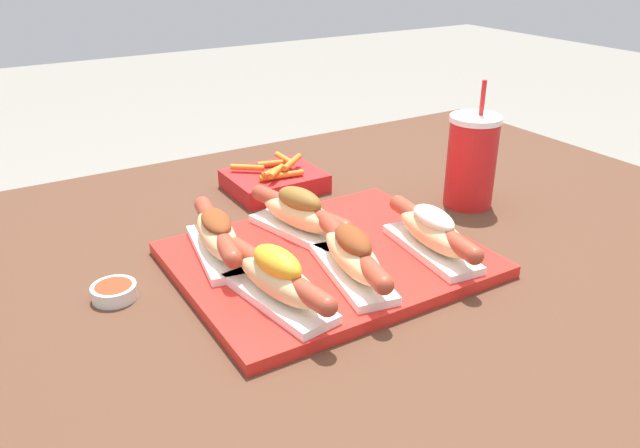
{
  "coord_description": "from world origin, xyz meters",
  "views": [
    {
      "loc": [
        -0.49,
        -0.69,
        1.18
      ],
      "look_at": [
        -0.06,
        0.02,
        0.79
      ],
      "focal_mm": 35.0,
      "sensor_mm": 36.0,
      "label": 1
    }
  ],
  "objects_px": {
    "hot_dog_1": "(353,255)",
    "hot_dog_3": "(217,235)",
    "hot_dog_0": "(278,278)",
    "hot_dog_2": "(432,232)",
    "drink_cup": "(471,161)",
    "fries_basket": "(274,180)",
    "hot_dog_4": "(300,213)",
    "serving_tray": "(327,259)",
    "sauce_bowl": "(114,291)"
  },
  "relations": [
    {
      "from": "serving_tray",
      "to": "hot_dog_2",
      "type": "relative_size",
      "value": 1.96
    },
    {
      "from": "serving_tray",
      "to": "hot_dog_1",
      "type": "xyz_separation_m",
      "value": [
        -0.01,
        -0.08,
        0.04
      ]
    },
    {
      "from": "hot_dog_3",
      "to": "drink_cup",
      "type": "distance_m",
      "value": 0.48
    },
    {
      "from": "serving_tray",
      "to": "hot_dog_4",
      "type": "relative_size",
      "value": 2.0
    },
    {
      "from": "fries_basket",
      "to": "sauce_bowl",
      "type": "bearing_deg",
      "value": -147.31
    },
    {
      "from": "hot_dog_2",
      "to": "hot_dog_3",
      "type": "relative_size",
      "value": 1.01
    },
    {
      "from": "hot_dog_3",
      "to": "hot_dog_4",
      "type": "bearing_deg",
      "value": -0.17
    },
    {
      "from": "drink_cup",
      "to": "serving_tray",
      "type": "bearing_deg",
      "value": -169.96
    },
    {
      "from": "hot_dog_1",
      "to": "fries_basket",
      "type": "distance_m",
      "value": 0.39
    },
    {
      "from": "serving_tray",
      "to": "hot_dog_0",
      "type": "bearing_deg",
      "value": -146.97
    },
    {
      "from": "hot_dog_3",
      "to": "hot_dog_0",
      "type": "bearing_deg",
      "value": -84.66
    },
    {
      "from": "fries_basket",
      "to": "hot_dog_2",
      "type": "bearing_deg",
      "value": -80.44
    },
    {
      "from": "hot_dog_0",
      "to": "hot_dog_3",
      "type": "relative_size",
      "value": 1.0
    },
    {
      "from": "hot_dog_0",
      "to": "drink_cup",
      "type": "bearing_deg",
      "value": 16.91
    },
    {
      "from": "drink_cup",
      "to": "fries_basket",
      "type": "height_order",
      "value": "drink_cup"
    },
    {
      "from": "hot_dog_4",
      "to": "drink_cup",
      "type": "bearing_deg",
      "value": -3.38
    },
    {
      "from": "hot_dog_3",
      "to": "hot_dog_4",
      "type": "height_order",
      "value": "hot_dog_4"
    },
    {
      "from": "sauce_bowl",
      "to": "hot_dog_3",
      "type": "bearing_deg",
      "value": 4.45
    },
    {
      "from": "hot_dog_3",
      "to": "fries_basket",
      "type": "bearing_deg",
      "value": 46.83
    },
    {
      "from": "hot_dog_4",
      "to": "fries_basket",
      "type": "bearing_deg",
      "value": 72.41
    },
    {
      "from": "hot_dog_3",
      "to": "sauce_bowl",
      "type": "height_order",
      "value": "hot_dog_3"
    },
    {
      "from": "serving_tray",
      "to": "hot_dog_1",
      "type": "bearing_deg",
      "value": -95.05
    },
    {
      "from": "hot_dog_1",
      "to": "hot_dog_3",
      "type": "height_order",
      "value": "hot_dog_1"
    },
    {
      "from": "serving_tray",
      "to": "hot_dog_2",
      "type": "xyz_separation_m",
      "value": [
        0.13,
        -0.08,
        0.04
      ]
    },
    {
      "from": "serving_tray",
      "to": "fries_basket",
      "type": "bearing_deg",
      "value": 76.98
    },
    {
      "from": "hot_dog_0",
      "to": "fries_basket",
      "type": "relative_size",
      "value": 1.27
    },
    {
      "from": "serving_tray",
      "to": "sauce_bowl",
      "type": "height_order",
      "value": "sauce_bowl"
    },
    {
      "from": "hot_dog_2",
      "to": "drink_cup",
      "type": "height_order",
      "value": "drink_cup"
    },
    {
      "from": "hot_dog_1",
      "to": "hot_dog_2",
      "type": "bearing_deg",
      "value": -0.13
    },
    {
      "from": "hot_dog_4",
      "to": "fries_basket",
      "type": "height_order",
      "value": "hot_dog_4"
    },
    {
      "from": "hot_dog_2",
      "to": "sauce_bowl",
      "type": "xyz_separation_m",
      "value": [
        -0.43,
        0.14,
        -0.04
      ]
    },
    {
      "from": "hot_dog_0",
      "to": "hot_dog_1",
      "type": "relative_size",
      "value": 1.01
    },
    {
      "from": "sauce_bowl",
      "to": "serving_tray",
      "type": "bearing_deg",
      "value": -12.92
    },
    {
      "from": "hot_dog_2",
      "to": "hot_dog_3",
      "type": "height_order",
      "value": "hot_dog_2"
    },
    {
      "from": "hot_dog_0",
      "to": "hot_dog_1",
      "type": "bearing_deg",
      "value": 1.92
    },
    {
      "from": "sauce_bowl",
      "to": "drink_cup",
      "type": "bearing_deg",
      "value": -0.74
    },
    {
      "from": "hot_dog_1",
      "to": "fries_basket",
      "type": "relative_size",
      "value": 1.26
    },
    {
      "from": "hot_dog_2",
      "to": "fries_basket",
      "type": "relative_size",
      "value": 1.28
    },
    {
      "from": "hot_dog_1",
      "to": "serving_tray",
      "type": "bearing_deg",
      "value": 84.95
    },
    {
      "from": "sauce_bowl",
      "to": "fries_basket",
      "type": "distance_m",
      "value": 0.43
    },
    {
      "from": "drink_cup",
      "to": "hot_dog_0",
      "type": "bearing_deg",
      "value": -163.09
    },
    {
      "from": "sauce_bowl",
      "to": "fries_basket",
      "type": "height_order",
      "value": "fries_basket"
    },
    {
      "from": "hot_dog_1",
      "to": "fries_basket",
      "type": "height_order",
      "value": "hot_dog_1"
    },
    {
      "from": "sauce_bowl",
      "to": "drink_cup",
      "type": "distance_m",
      "value": 0.64
    },
    {
      "from": "hot_dog_1",
      "to": "sauce_bowl",
      "type": "bearing_deg",
      "value": 153.47
    },
    {
      "from": "hot_dog_4",
      "to": "drink_cup",
      "type": "distance_m",
      "value": 0.34
    },
    {
      "from": "sauce_bowl",
      "to": "fries_basket",
      "type": "bearing_deg",
      "value": 32.69
    },
    {
      "from": "hot_dog_0",
      "to": "fries_basket",
      "type": "bearing_deg",
      "value": 63.17
    },
    {
      "from": "hot_dog_1",
      "to": "hot_dog_2",
      "type": "height_order",
      "value": "hot_dog_1"
    },
    {
      "from": "fries_basket",
      "to": "serving_tray",
      "type": "bearing_deg",
      "value": -103.02
    }
  ]
}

